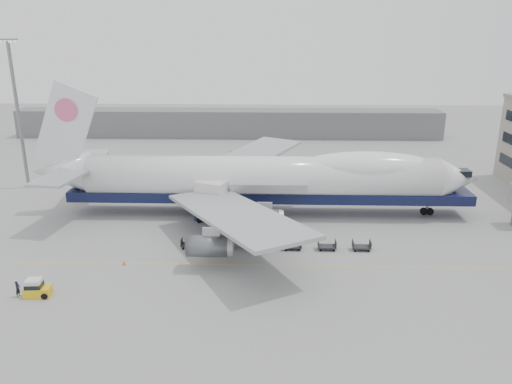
{
  "coord_description": "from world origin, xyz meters",
  "views": [
    {
      "loc": [
        1.29,
        -59.78,
        26.66
      ],
      "look_at": [
        -0.76,
        6.0,
        5.32
      ],
      "focal_mm": 35.0,
      "sensor_mm": 36.0,
      "label": 1
    }
  ],
  "objects_px": {
    "catering_truck": "(211,199)",
    "ground_worker": "(18,289)",
    "baggage_tug": "(36,289)",
    "airliner": "(267,178)"
  },
  "relations": [
    {
      "from": "catering_truck",
      "to": "baggage_tug",
      "type": "height_order",
      "value": "catering_truck"
    },
    {
      "from": "baggage_tug",
      "to": "ground_worker",
      "type": "xyz_separation_m",
      "value": [
        -1.89,
        -0.19,
        0.03
      ]
    },
    {
      "from": "baggage_tug",
      "to": "ground_worker",
      "type": "height_order",
      "value": "baggage_tug"
    },
    {
      "from": "baggage_tug",
      "to": "ground_worker",
      "type": "relative_size",
      "value": 1.54
    },
    {
      "from": "baggage_tug",
      "to": "airliner",
      "type": "bearing_deg",
      "value": 42.74
    },
    {
      "from": "catering_truck",
      "to": "ground_worker",
      "type": "bearing_deg",
      "value": -105.77
    },
    {
      "from": "airliner",
      "to": "ground_worker",
      "type": "bearing_deg",
      "value": -134.64
    },
    {
      "from": "catering_truck",
      "to": "ground_worker",
      "type": "relative_size",
      "value": 3.37
    },
    {
      "from": "catering_truck",
      "to": "baggage_tug",
      "type": "bearing_deg",
      "value": -102.92
    },
    {
      "from": "airliner",
      "to": "ground_worker",
      "type": "relative_size",
      "value": 37.48
    }
  ]
}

